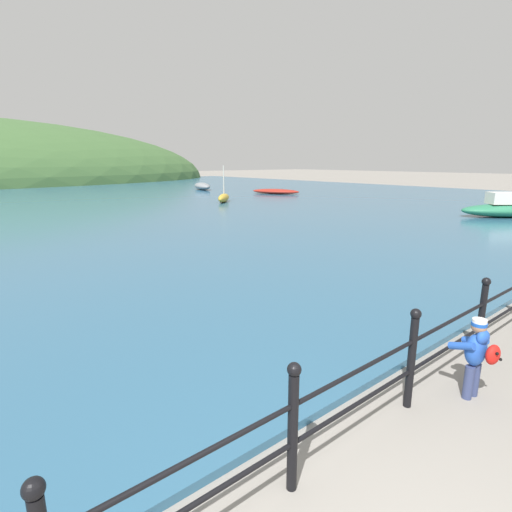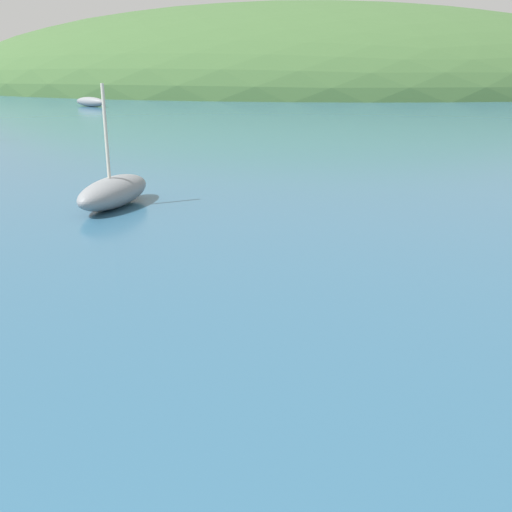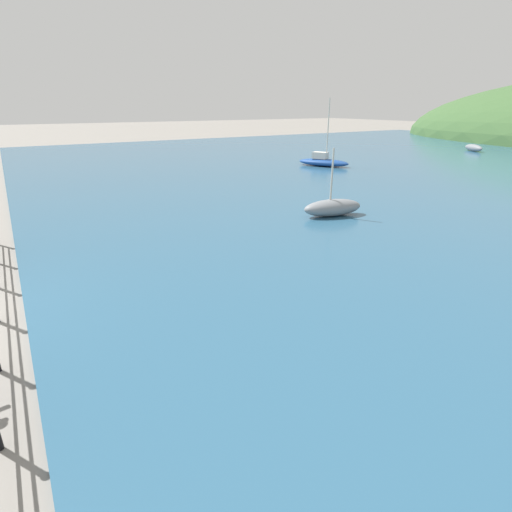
{
  "view_description": "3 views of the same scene",
  "coord_description": "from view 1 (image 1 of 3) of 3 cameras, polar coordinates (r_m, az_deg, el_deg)",
  "views": [
    {
      "loc": [
        -1.8,
        -0.56,
        2.79
      ],
      "look_at": [
        2.35,
        4.45,
        1.24
      ],
      "focal_mm": 28.0,
      "sensor_mm": 36.0,
      "label": 1
    },
    {
      "loc": [
        2.2,
        0.5,
        3.16
      ],
      "look_at": [
        1.58,
        6.47,
        1.17
      ],
      "focal_mm": 42.0,
      "sensor_mm": 36.0,
      "label": 2
    },
    {
      "loc": [
        9.17,
        2.25,
        4.15
      ],
      "look_at": [
        2.58,
        6.31,
        1.22
      ],
      "focal_mm": 28.0,
      "sensor_mm": 36.0,
      "label": 3
    }
  ],
  "objects": [
    {
      "name": "boat_far_left",
      "position": [
        27.08,
        -4.65,
        8.3
      ],
      "size": [
        2.08,
        2.01,
        2.41
      ],
      "color": "gold",
      "rests_on": "water"
    },
    {
      "name": "boat_nearest_quay",
      "position": [
        34.02,
        2.82,
        9.21
      ],
      "size": [
        3.14,
        4.31,
        0.4
      ],
      "color": "maroon",
      "rests_on": "water"
    },
    {
      "name": "boat_mid_harbor",
      "position": [
        39.28,
        -7.69,
        9.86
      ],
      "size": [
        2.22,
        3.82,
        0.66
      ],
      "color": "gray",
      "rests_on": "water"
    },
    {
      "name": "boat_white_sailboat",
      "position": [
        23.32,
        32.2,
        5.71
      ],
      "size": [
        4.47,
        4.06,
        1.21
      ],
      "color": "#287551",
      "rests_on": "water"
    },
    {
      "name": "child_in_coat",
      "position": [
        5.49,
        29.06,
        -11.82
      ],
      "size": [
        0.41,
        0.55,
        1.0
      ],
      "color": "navy",
      "rests_on": "ground"
    },
    {
      "name": "iron_railing",
      "position": [
        3.64,
        5.29,
        -22.79
      ],
      "size": [
        11.48,
        0.12,
        1.21
      ],
      "color": "black",
      "rests_on": "ground"
    }
  ]
}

